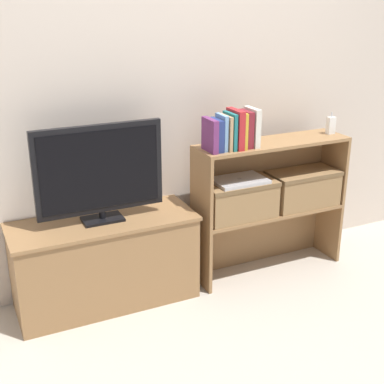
# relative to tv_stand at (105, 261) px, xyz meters

# --- Properties ---
(ground_plane) EXTENTS (16.00, 16.00, 0.00)m
(ground_plane) POSITION_rel_tv_stand_xyz_m (0.52, -0.19, -0.26)
(ground_plane) COLOR #BCB2A3
(wall_back) EXTENTS (10.00, 0.05, 2.40)m
(wall_back) POSITION_rel_tv_stand_xyz_m (0.52, 0.22, 0.94)
(wall_back) COLOR beige
(wall_back) RESTS_ON ground_plane
(tv_stand) EXTENTS (1.03, 0.40, 0.51)m
(tv_stand) POSITION_rel_tv_stand_xyz_m (0.00, 0.00, 0.00)
(tv_stand) COLOR olive
(tv_stand) RESTS_ON ground_plane
(tv) EXTENTS (0.70, 0.14, 0.54)m
(tv) POSITION_rel_tv_stand_xyz_m (-0.00, -0.00, 0.54)
(tv) COLOR black
(tv) RESTS_ON tv_stand
(bookshelf_lower_tier) EXTENTS (0.97, 0.27, 0.41)m
(bookshelf_lower_tier) POSITION_rel_tv_stand_xyz_m (1.05, 0.00, 0.00)
(bookshelf_lower_tier) COLOR olive
(bookshelf_lower_tier) RESTS_ON ground_plane
(bookshelf_upper_tier) EXTENTS (0.97, 0.27, 0.44)m
(bookshelf_upper_tier) POSITION_rel_tv_stand_xyz_m (1.05, 0.00, 0.43)
(bookshelf_upper_tier) COLOR olive
(bookshelf_upper_tier) RESTS_ON bookshelf_lower_tier
(book_plum) EXTENTS (0.03, 0.15, 0.19)m
(book_plum) POSITION_rel_tv_stand_xyz_m (0.61, -0.08, 0.69)
(book_plum) COLOR #6B2D66
(book_plum) RESTS_ON bookshelf_upper_tier
(book_navy) EXTENTS (0.04, 0.13, 0.18)m
(book_navy) POSITION_rel_tv_stand_xyz_m (0.65, -0.08, 0.68)
(book_navy) COLOR navy
(book_navy) RESTS_ON bookshelf_upper_tier
(book_skyblue) EXTENTS (0.02, 0.12, 0.20)m
(book_skyblue) POSITION_rel_tv_stand_xyz_m (0.69, -0.08, 0.69)
(book_skyblue) COLOR #709ECC
(book_skyblue) RESTS_ON bookshelf_upper_tier
(book_tan) EXTENTS (0.02, 0.14, 0.20)m
(book_tan) POSITION_rel_tv_stand_xyz_m (0.71, -0.08, 0.69)
(book_tan) COLOR tan
(book_tan) RESTS_ON bookshelf_upper_tier
(book_teal) EXTENTS (0.02, 0.14, 0.21)m
(book_teal) POSITION_rel_tv_stand_xyz_m (0.74, -0.08, 0.70)
(book_teal) COLOR #1E7075
(book_teal) RESTS_ON bookshelf_upper_tier
(book_crimson) EXTENTS (0.04, 0.16, 0.22)m
(book_crimson) POSITION_rel_tv_stand_xyz_m (0.77, -0.08, 0.70)
(book_crimson) COLOR #B22328
(book_crimson) RESTS_ON bookshelf_upper_tier
(book_mustard) EXTENTS (0.02, 0.15, 0.21)m
(book_mustard) POSITION_rel_tv_stand_xyz_m (0.81, -0.08, 0.70)
(book_mustard) COLOR gold
(book_mustard) RESTS_ON bookshelf_upper_tier
(book_maroon) EXTENTS (0.04, 0.13, 0.21)m
(book_maroon) POSITION_rel_tv_stand_xyz_m (0.84, -0.08, 0.70)
(book_maroon) COLOR maroon
(book_maroon) RESTS_ON bookshelf_upper_tier
(book_ivory) EXTENTS (0.03, 0.15, 0.22)m
(book_ivory) POSITION_rel_tv_stand_xyz_m (0.88, -0.08, 0.70)
(book_ivory) COLOR silver
(book_ivory) RESTS_ON bookshelf_upper_tier
(baby_monitor) EXTENTS (0.05, 0.04, 0.14)m
(baby_monitor) POSITION_rel_tv_stand_xyz_m (1.48, -0.06, 0.65)
(baby_monitor) COLOR white
(baby_monitor) RESTS_ON bookshelf_upper_tier
(storage_basket_left) EXTENTS (0.44, 0.24, 0.22)m
(storage_basket_left) POSITION_rel_tv_stand_xyz_m (0.82, -0.07, 0.27)
(storage_basket_left) COLOR #937047
(storage_basket_left) RESTS_ON bookshelf_lower_tier
(storage_basket_right) EXTENTS (0.44, 0.24, 0.22)m
(storage_basket_right) POSITION_rel_tv_stand_xyz_m (1.28, -0.07, 0.27)
(storage_basket_right) COLOR #937047
(storage_basket_right) RESTS_ON bookshelf_lower_tier
(laptop) EXTENTS (0.31, 0.22, 0.02)m
(laptop) POSITION_rel_tv_stand_xyz_m (0.82, -0.07, 0.39)
(laptop) COLOR #BCBCC1
(laptop) RESTS_ON storage_basket_left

